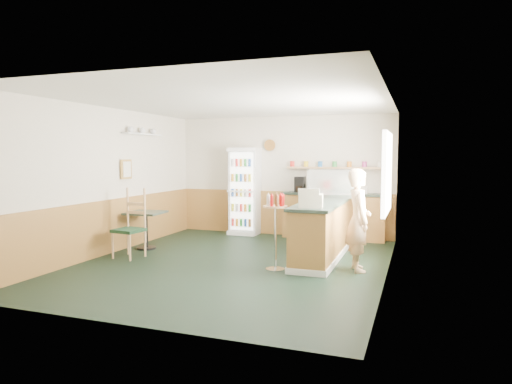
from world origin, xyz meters
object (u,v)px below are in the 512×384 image
at_px(condiment_stand, 275,219).
at_px(cafe_table, 146,223).
at_px(drinks_fridge, 245,191).
at_px(cafe_chair, 132,221).
at_px(shopkeeper, 358,220).
at_px(cash_register, 311,201).
at_px(display_case, 333,184).

bearing_deg(condiment_stand, cafe_table, 165.80).
bearing_deg(drinks_fridge, cafe_chair, -110.16).
height_order(shopkeeper, cafe_table, shopkeeper).
bearing_deg(drinks_fridge, cash_register, -52.00).
relative_size(shopkeeper, cafe_table, 2.22).
height_order(drinks_fridge, cash_register, drinks_fridge).
relative_size(drinks_fridge, cash_register, 5.29).
bearing_deg(display_case, condiment_stand, -105.11).
relative_size(drinks_fridge, shopkeeper, 1.24).
distance_m(condiment_stand, cafe_chair, 2.72).
bearing_deg(drinks_fridge, shopkeeper, -41.32).
relative_size(display_case, cash_register, 2.47).
distance_m(display_case, cafe_chair, 3.84).
height_order(shopkeeper, condiment_stand, shopkeeper).
bearing_deg(shopkeeper, display_case, 3.70).
xyz_separation_m(cash_register, condiment_stand, (-0.54, -0.13, -0.30)).
relative_size(cash_register, condiment_stand, 0.31).
distance_m(shopkeeper, cafe_table, 4.12).
height_order(drinks_fridge, cafe_table, drinks_fridge).
distance_m(drinks_fridge, display_case, 2.40).
bearing_deg(shopkeeper, cafe_table, 65.68).
xyz_separation_m(drinks_fridge, display_case, (2.19, -0.93, 0.28)).
height_order(cash_register, cafe_chair, cafe_chair).
xyz_separation_m(cash_register, cafe_table, (-3.40, 0.59, -0.60)).
bearing_deg(condiment_stand, drinks_fridge, 119.32).
height_order(drinks_fridge, shopkeeper, drinks_fridge).
bearing_deg(display_case, cafe_chair, -149.03).
bearing_deg(display_case, shopkeeper, -66.54).
bearing_deg(cash_register, cafe_chair, 172.53).
bearing_deg(cash_register, cafe_table, 161.34).
xyz_separation_m(drinks_fridge, cafe_chair, (-1.06, -2.88, -0.35)).
relative_size(display_case, condiment_stand, 0.78).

